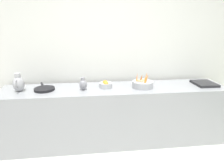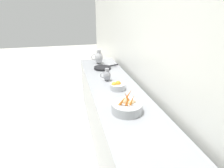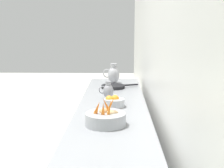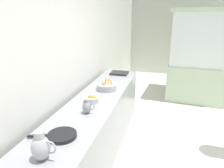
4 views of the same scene
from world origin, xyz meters
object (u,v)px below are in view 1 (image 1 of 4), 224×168
at_px(vegetable_colander, 143,84).
at_px(skillet_on_counter, 44,89).
at_px(metal_pitcher_short, 83,84).
at_px(orange_bowl, 106,85).
at_px(metal_pitcher_tall, 18,83).

distance_m(vegetable_colander, skillet_on_counter, 1.39).
distance_m(vegetable_colander, metal_pitcher_short, 0.85).
xyz_separation_m(vegetable_colander, metal_pitcher_short, (0.01, -0.85, 0.03)).
height_order(orange_bowl, metal_pitcher_tall, metal_pitcher_tall).
height_order(vegetable_colander, metal_pitcher_tall, metal_pitcher_tall).
bearing_deg(vegetable_colander, skillet_on_counter, -91.43).
distance_m(metal_pitcher_tall, metal_pitcher_short, 0.87).
distance_m(vegetable_colander, metal_pitcher_tall, 1.72).
bearing_deg(metal_pitcher_tall, vegetable_colander, 89.08).
bearing_deg(orange_bowl, metal_pitcher_tall, -88.84).
height_order(metal_pitcher_short, skillet_on_counter, metal_pitcher_short).
relative_size(vegetable_colander, orange_bowl, 1.58).
relative_size(vegetable_colander, metal_pitcher_short, 1.70).
relative_size(orange_bowl, metal_pitcher_short, 1.07).
bearing_deg(metal_pitcher_short, vegetable_colander, 90.72).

